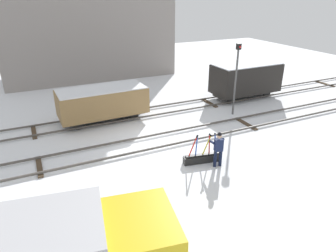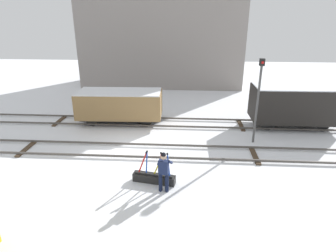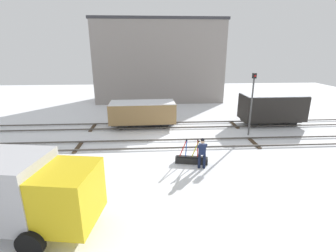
{
  "view_description": "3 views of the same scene",
  "coord_description": "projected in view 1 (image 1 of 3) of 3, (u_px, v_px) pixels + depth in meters",
  "views": [
    {
      "loc": [
        -5.63,
        -13.45,
        7.42
      ],
      "look_at": [
        0.77,
        0.25,
        0.73
      ],
      "focal_mm": 32.77,
      "sensor_mm": 36.0,
      "label": 1
    },
    {
      "loc": [
        2.45,
        -13.26,
        6.69
      ],
      "look_at": [
        1.49,
        0.76,
        1.19
      ],
      "focal_mm": 31.23,
      "sensor_mm": 36.0,
      "label": 2
    },
    {
      "loc": [
        -0.97,
        -15.2,
        6.15
      ],
      "look_at": [
        0.07,
        1.01,
        1.04
      ],
      "focal_mm": 26.32,
      "sensor_mm": 36.0,
      "label": 3
    }
  ],
  "objects": [
    {
      "name": "freight_car_far_end",
      "position": [
        246.0,
        79.0,
        22.65
      ],
      "size": [
        5.06,
        2.37,
        2.58
      ],
      "rotation": [
        0.0,
        0.0,
        0.01
      ],
      "color": "#2D2B28",
      "rests_on": "ground_plane"
    },
    {
      "name": "switch_lever_frame",
      "position": [
        202.0,
        157.0,
        14.4
      ],
      "size": [
        1.84,
        0.68,
        1.45
      ],
      "rotation": [
        0.0,
        0.0,
        -0.18
      ],
      "color": "black",
      "rests_on": "ground_plane"
    },
    {
      "name": "signal_post",
      "position": [
        236.0,
        73.0,
        19.0
      ],
      "size": [
        0.24,
        0.32,
        4.54
      ],
      "color": "#4C4C4C",
      "rests_on": "ground_plane"
    },
    {
      "name": "apartment_building",
      "position": [
        87.0,
        24.0,
        27.21
      ],
      "size": [
        15.19,
        5.3,
        9.46
      ],
      "color": "gray",
      "rests_on": "ground_plane"
    },
    {
      "name": "freight_car_near_switch",
      "position": [
        103.0,
        102.0,
        18.59
      ],
      "size": [
        5.31,
        2.42,
        2.1
      ],
      "rotation": [
        0.0,
        0.0,
        0.03
      ],
      "color": "#2D2B28",
      "rests_on": "ground_plane"
    },
    {
      "name": "ground_plane",
      "position": [
        157.0,
        143.0,
        16.32
      ],
      "size": [
        60.0,
        60.0,
        0.0
      ],
      "primitive_type": "plane",
      "color": "white"
    },
    {
      "name": "track_siding_near",
      "position": [
        132.0,
        115.0,
        19.73
      ],
      "size": [
        44.0,
        1.94,
        0.18
      ],
      "color": "#4C4742",
      "rests_on": "ground_plane"
    },
    {
      "name": "rail_worker",
      "position": [
        218.0,
        147.0,
        13.8
      ],
      "size": [
        0.61,
        0.73,
        1.71
      ],
      "rotation": [
        0.0,
        0.0,
        -0.18
      ],
      "color": "#111831",
      "rests_on": "ground_plane"
    },
    {
      "name": "track_main_line",
      "position": [
        157.0,
        141.0,
        16.28
      ],
      "size": [
        44.0,
        1.94,
        0.18
      ],
      "color": "#4C4742",
      "rests_on": "ground_plane"
    }
  ]
}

